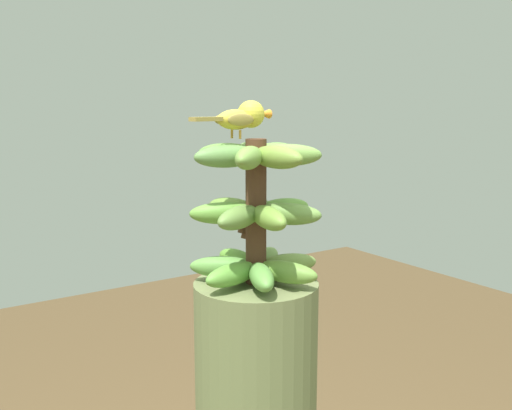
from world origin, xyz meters
TOP-DOWN VIEW (x-y plane):
  - banana_bunch at (0.00, 0.00)m, footprint 0.28×0.27m
  - perched_bird at (-0.01, 0.03)m, footprint 0.20×0.06m

SIDE VIEW (x-z plane):
  - banana_bunch at x=0.00m, z-range 1.28..1.57m
  - perched_bird at x=-0.01m, z-range 1.58..1.65m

